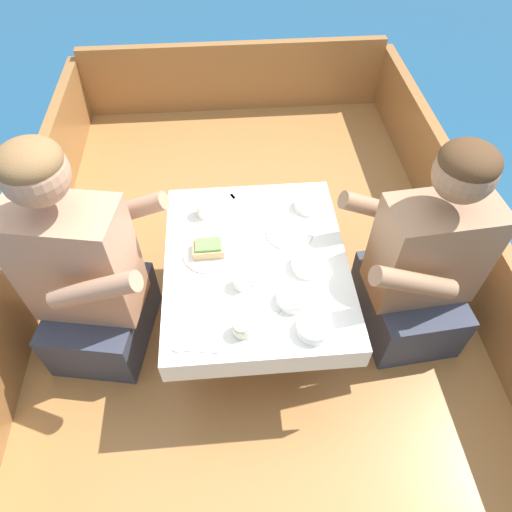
{
  "coord_description": "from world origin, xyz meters",
  "views": [
    {
      "loc": [
        -0.09,
        -1.16,
        2.13
      ],
      "look_at": [
        0.0,
        -0.05,
        0.81
      ],
      "focal_mm": 32.0,
      "sensor_mm": 36.0,
      "label": 1
    }
  ],
  "objects_px": {
    "sandwich": "(209,248)",
    "coffee_cup_starboard": "(242,280)",
    "person_port": "(85,278)",
    "person_starboard": "(421,267)",
    "coffee_cup_port": "(204,208)",
    "tin_can": "(242,328)"
  },
  "relations": [
    {
      "from": "person_port",
      "to": "person_starboard",
      "type": "xyz_separation_m",
      "value": [
        1.3,
        -0.03,
        -0.03
      ]
    },
    {
      "from": "person_port",
      "to": "coffee_cup_starboard",
      "type": "relative_size",
      "value": 10.87
    },
    {
      "from": "person_port",
      "to": "person_starboard",
      "type": "distance_m",
      "value": 1.3
    },
    {
      "from": "coffee_cup_port",
      "to": "coffee_cup_starboard",
      "type": "bearing_deg",
      "value": -70.65
    },
    {
      "from": "person_port",
      "to": "tin_can",
      "type": "xyz_separation_m",
      "value": [
        0.58,
        -0.3,
        0.05
      ]
    },
    {
      "from": "coffee_cup_port",
      "to": "coffee_cup_starboard",
      "type": "relative_size",
      "value": 1.01
    },
    {
      "from": "coffee_cup_starboard",
      "to": "tin_can",
      "type": "xyz_separation_m",
      "value": [
        -0.01,
        -0.19,
        -0.0
      ]
    },
    {
      "from": "person_port",
      "to": "coffee_cup_starboard",
      "type": "bearing_deg",
      "value": 0.7
    },
    {
      "from": "person_starboard",
      "to": "coffee_cup_port",
      "type": "xyz_separation_m",
      "value": [
        -0.84,
        0.31,
        0.09
      ]
    },
    {
      "from": "sandwich",
      "to": "coffee_cup_starboard",
      "type": "relative_size",
      "value": 1.28
    },
    {
      "from": "person_starboard",
      "to": "tin_can",
      "type": "relative_size",
      "value": 14.33
    },
    {
      "from": "person_port",
      "to": "tin_can",
      "type": "bearing_deg",
      "value": -16.7
    },
    {
      "from": "person_starboard",
      "to": "tin_can",
      "type": "xyz_separation_m",
      "value": [
        -0.72,
        -0.27,
        0.08
      ]
    },
    {
      "from": "coffee_cup_starboard",
      "to": "tin_can",
      "type": "bearing_deg",
      "value": -93.85
    },
    {
      "from": "person_port",
      "to": "sandwich",
      "type": "bearing_deg",
      "value": 17.72
    },
    {
      "from": "sandwich",
      "to": "coffee_cup_starboard",
      "type": "bearing_deg",
      "value": -53.79
    },
    {
      "from": "person_port",
      "to": "coffee_cup_port",
      "type": "bearing_deg",
      "value": 41.8
    },
    {
      "from": "person_starboard",
      "to": "person_port",
      "type": "bearing_deg",
      "value": -6.15
    },
    {
      "from": "person_port",
      "to": "person_starboard",
      "type": "bearing_deg",
      "value": 9.32
    },
    {
      "from": "tin_can",
      "to": "person_port",
      "type": "bearing_deg",
      "value": 152.58
    },
    {
      "from": "person_starboard",
      "to": "coffee_cup_starboard",
      "type": "xyz_separation_m",
      "value": [
        -0.71,
        -0.07,
        0.09
      ]
    },
    {
      "from": "coffee_cup_port",
      "to": "coffee_cup_starboard",
      "type": "distance_m",
      "value": 0.4
    }
  ]
}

